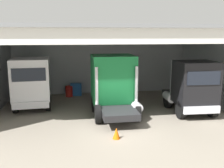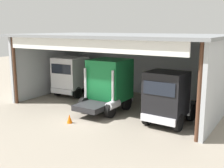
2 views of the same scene
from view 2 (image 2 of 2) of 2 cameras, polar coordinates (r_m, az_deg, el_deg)
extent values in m
plane|color=gray|center=(18.68, -5.12, -7.18)|extent=(80.00, 80.00, 0.00)
cube|color=#ADB2B7|center=(25.52, 6.93, 3.91)|extent=(14.89, 0.24, 5.29)
cube|color=#ADB2B7|center=(26.16, -12.36, 3.92)|extent=(0.24, 8.86, 5.29)
cube|color=#ADB2B7|center=(19.05, 21.58, 0.64)|extent=(0.24, 8.86, 5.29)
cube|color=gray|center=(21.17, 1.56, 9.92)|extent=(15.49, 9.38, 0.20)
cylinder|color=#4C2D1E|center=(23.15, -19.34, 2.58)|extent=(0.24, 0.24, 5.29)
cylinder|color=#4C2D1E|center=(15.00, 17.51, -1.82)|extent=(0.24, 0.24, 5.29)
cube|color=white|center=(17.57, -5.83, 8.09)|extent=(13.40, 0.12, 0.90)
cube|color=white|center=(24.71, -8.60, 2.35)|extent=(2.51, 2.61, 2.69)
cube|color=black|center=(23.67, -10.45, 3.04)|extent=(2.00, 0.19, 0.81)
cube|color=silver|center=(23.99, -10.33, -1.50)|extent=(2.24, 0.31, 0.44)
cube|color=#232326|center=(26.36, -6.22, -0.15)|extent=(1.97, 3.30, 0.36)
cylinder|color=silver|center=(25.26, -4.78, 2.16)|extent=(0.18, 0.18, 2.78)
cylinder|color=silver|center=(26.46, -8.62, 2.49)|extent=(0.18, 0.18, 2.78)
cylinder|color=silver|center=(26.71, -8.46, 0.20)|extent=(0.64, 1.24, 0.56)
cylinder|color=black|center=(24.03, -7.23, -1.75)|extent=(0.37, 1.02, 1.01)
cylinder|color=black|center=(25.25, -11.02, -1.23)|extent=(0.37, 1.02, 1.01)
cylinder|color=black|center=(25.84, -4.34, -0.76)|extent=(0.37, 1.02, 1.01)
cylinder|color=black|center=(26.98, -8.01, -0.32)|extent=(0.37, 1.02, 1.01)
cube|color=#197F3D|center=(20.34, -0.44, 0.97)|extent=(2.57, 2.58, 2.94)
cube|color=black|center=(21.35, 1.45, 2.87)|extent=(2.19, 0.06, 0.88)
cube|color=silver|center=(21.79, 1.47, -2.54)|extent=(2.44, 0.16, 0.44)
cube|color=#232326|center=(19.31, -3.18, -4.30)|extent=(1.93, 3.11, 0.36)
cylinder|color=silver|center=(19.91, -5.49, -0.45)|extent=(0.18, 0.18, 2.65)
cylinder|color=silver|center=(18.62, 0.17, -1.24)|extent=(0.18, 0.18, 2.65)
cylinder|color=silver|center=(18.89, 0.21, -4.26)|extent=(0.56, 1.20, 0.56)
cylinder|color=black|center=(21.74, -2.23, -2.99)|extent=(0.30, 1.07, 1.07)
cylinder|color=black|center=(20.58, 3.01, -3.82)|extent=(0.30, 1.07, 1.07)
cylinder|color=black|center=(20.01, -5.84, -4.31)|extent=(0.30, 1.07, 1.07)
cylinder|color=black|center=(18.75, -0.33, -5.34)|extent=(0.30, 1.07, 1.07)
cube|color=black|center=(17.08, 11.06, -1.82)|extent=(2.38, 2.14, 2.60)
cube|color=black|center=(16.04, 9.63, -0.96)|extent=(1.96, 0.13, 0.78)
cube|color=silver|center=(16.51, 9.37, -7.28)|extent=(2.19, 0.24, 0.44)
cube|color=#232326|center=(19.11, 13.17, -4.74)|extent=(1.86, 3.48, 0.36)
cylinder|color=silver|center=(17.82, 15.62, -1.92)|extent=(0.18, 0.18, 2.84)
cylinder|color=silver|center=(18.56, 9.57, -1.12)|extent=(0.18, 0.18, 2.84)
cylinder|color=silver|center=(19.19, 9.97, -4.17)|extent=(0.61, 1.22, 0.56)
cylinder|color=black|center=(16.78, 13.46, -7.68)|extent=(0.34, 1.10, 1.08)
cylinder|color=black|center=(17.54, 7.31, -6.61)|extent=(0.34, 1.10, 1.08)
cylinder|color=black|center=(18.84, 15.99, -5.69)|extent=(0.34, 1.10, 1.08)
cylinder|color=black|center=(19.52, 10.40, -4.83)|extent=(0.34, 1.10, 1.08)
cylinder|color=#B21E19|center=(26.25, 0.20, -0.70)|extent=(0.58, 0.58, 0.86)
cube|color=#1E59A5|center=(26.22, 1.62, -0.56)|extent=(0.90, 0.60, 1.00)
cone|color=orange|center=(17.98, -8.72, -7.07)|extent=(0.36, 0.36, 0.56)
camera|label=1|loc=(13.41, -50.82, 2.99)|focal=40.15mm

